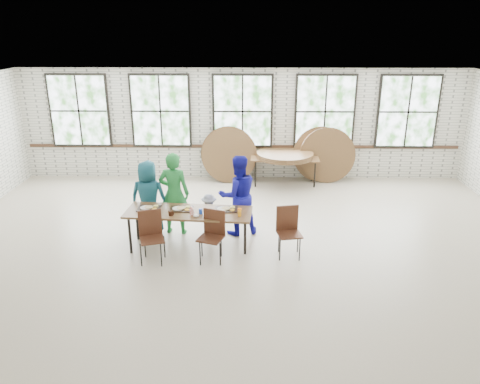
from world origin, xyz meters
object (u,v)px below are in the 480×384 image
Objects in this scene: chair_near_right at (213,231)px; chair_near_left at (151,232)px; dining_table at (189,214)px; storage_table at (285,159)px.

chair_near_left is at bearing -157.45° from chair_near_right.
dining_table and storage_table have the same top height.
chair_near_left and chair_near_right have the same top height.
storage_table is at bearing 65.55° from dining_table.
chair_near_right is 4.57m from storage_table.
chair_near_left is 1.11m from chair_near_right.
chair_near_right reaches higher than dining_table.
chair_near_left is 0.52× the size of storage_table.
dining_table is 2.59× the size of chair_near_right.
storage_table is (2.11, 3.78, -0.00)m from dining_table.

